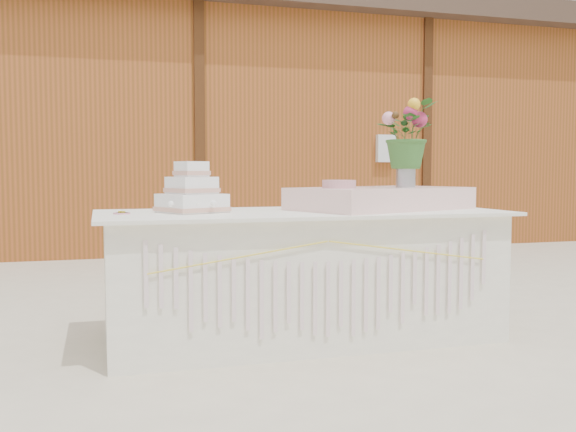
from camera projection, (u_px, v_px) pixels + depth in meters
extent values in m
plane|color=beige|center=(302.00, 338.00, 3.88)|extent=(80.00, 80.00, 0.00)
cube|color=#95471F|center=(179.00, 138.00, 9.51)|extent=(12.00, 4.00, 3.00)
cube|color=#3F2E23|center=(178.00, 25.00, 9.40)|extent=(12.60, 4.60, 0.30)
cube|color=silver|center=(302.00, 277.00, 3.85)|extent=(2.28, 0.88, 0.75)
cube|color=silver|center=(302.00, 213.00, 3.82)|extent=(2.40, 1.00, 0.02)
cube|color=white|center=(192.00, 203.00, 3.68)|extent=(0.41, 0.41, 0.11)
cube|color=#D79B88|center=(192.00, 209.00, 3.68)|extent=(0.43, 0.43, 0.02)
cube|color=white|center=(192.00, 185.00, 3.67)|extent=(0.30, 0.30, 0.10)
cube|color=#D79B88|center=(192.00, 190.00, 3.67)|extent=(0.31, 0.31, 0.02)
cube|color=white|center=(192.00, 169.00, 3.66)|extent=(0.19, 0.19, 0.09)
cube|color=#D79B88|center=(192.00, 173.00, 3.67)|extent=(0.21, 0.21, 0.02)
cylinder|color=white|center=(339.00, 210.00, 3.83)|extent=(0.22, 0.22, 0.01)
cylinder|color=white|center=(339.00, 205.00, 3.82)|extent=(0.06, 0.06, 0.04)
cylinder|color=white|center=(339.00, 201.00, 3.82)|extent=(0.26, 0.26, 0.01)
cylinder|color=#CD9494|center=(339.00, 190.00, 3.82)|extent=(0.20, 0.20, 0.12)
cube|color=beige|center=(381.00, 198.00, 3.99)|extent=(1.23, 0.97, 0.14)
cylinder|color=#B4B4B9|center=(406.00, 174.00, 4.01)|extent=(0.12, 0.12, 0.17)
imported|color=#326628|center=(406.00, 126.00, 3.99)|extent=(0.51, 0.50, 0.43)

